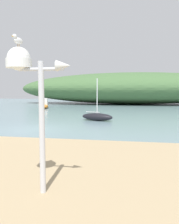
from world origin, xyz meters
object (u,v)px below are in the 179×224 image
at_px(motorboat_by_sandbar, 45,105).
at_px(sailboat_off_point, 97,117).
at_px(mast_structure, 26,73).
at_px(seagull_on_radar, 18,40).

distance_m(motorboat_by_sandbar, sailboat_off_point, 15.58).
height_order(mast_structure, motorboat_by_sandbar, mast_structure).
distance_m(mast_structure, seagull_on_radar, 0.69).
bearing_deg(motorboat_by_sandbar, sailboat_off_point, -52.68).
relative_size(seagull_on_radar, sailboat_off_point, 0.10).
height_order(seagull_on_radar, motorboat_by_sandbar, seagull_on_radar).
distance_m(seagull_on_radar, sailboat_off_point, 14.08).
xyz_separation_m(mast_structure, sailboat_off_point, (-0.60, 13.72, -2.39)).
height_order(mast_structure, seagull_on_radar, seagull_on_radar).
bearing_deg(mast_structure, seagull_on_radar, -174.30).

